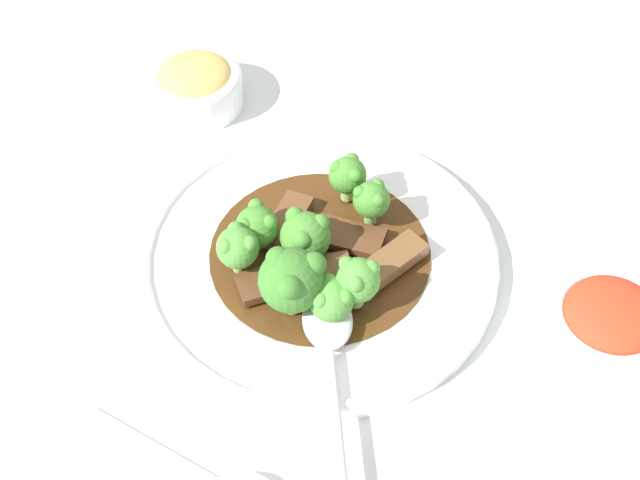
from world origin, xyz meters
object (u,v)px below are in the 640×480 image
at_px(beef_strip_1, 269,282).
at_px(broccoli_floret_3, 257,226).
at_px(broccoli_floret_7, 357,280).
at_px(side_bowl_kimchi, 608,324).
at_px(main_plate, 320,257).
at_px(serving_spoon, 329,339).
at_px(broccoli_floret_6, 331,299).
at_px(beef_strip_0, 392,261).
at_px(broccoli_floret_5, 371,200).
at_px(side_bowl_appetizer, 196,84).
at_px(beef_strip_2, 286,222).
at_px(beef_strip_4, 332,281).
at_px(broccoli_floret_0, 238,247).
at_px(broccoli_floret_4, 294,280).
at_px(beef_strip_3, 349,237).
at_px(broccoli_floret_2, 349,175).
at_px(broccoli_floret_1, 305,236).

xyz_separation_m(beef_strip_1, broccoli_floret_3, (-0.03, 0.04, 0.02)).
xyz_separation_m(broccoli_floret_3, broccoli_floret_7, (0.10, -0.03, 0.01)).
height_order(beef_strip_1, side_bowl_kimchi, side_bowl_kimchi).
bearing_deg(main_plate, serving_spoon, -64.33).
bearing_deg(broccoli_floret_6, beef_strip_0, 66.32).
distance_m(beef_strip_1, broccoli_floret_5, 0.12).
xyz_separation_m(beef_strip_0, serving_spoon, (-0.02, -0.10, -0.00)).
height_order(beef_strip_1, side_bowl_appetizer, side_bowl_appetizer).
xyz_separation_m(beef_strip_1, beef_strip_2, (-0.01, 0.07, 0.00)).
distance_m(beef_strip_4, broccoli_floret_3, 0.08).
distance_m(broccoli_floret_0, broccoli_floret_4, 0.06).
height_order(beef_strip_3, side_bowl_kimchi, side_bowl_kimchi).
height_order(main_plate, side_bowl_appetizer, side_bowl_appetizer).
height_order(main_plate, broccoli_floret_2, broccoli_floret_2).
distance_m(broccoli_floret_6, broccoli_floret_7, 0.03).
bearing_deg(broccoli_floret_5, beef_strip_2, -155.12).
bearing_deg(beef_strip_1, broccoli_floret_2, 76.92).
bearing_deg(side_bowl_kimchi, beef_strip_4, -170.19).
xyz_separation_m(beef_strip_4, serving_spoon, (0.02, -0.06, 0.00)).
bearing_deg(broccoli_floret_7, broccoli_floret_5, 101.95).
relative_size(broccoli_floret_2, side_bowl_appetizer, 0.49).
bearing_deg(broccoli_floret_5, serving_spoon, -84.72).
xyz_separation_m(beef_strip_2, broccoli_floret_5, (0.07, 0.03, 0.02)).
xyz_separation_m(beef_strip_0, broccoli_floret_4, (-0.06, -0.07, 0.03)).
height_order(broccoli_floret_1, broccoli_floret_7, broccoli_floret_7).
bearing_deg(beef_strip_2, side_bowl_appetizer, 139.02).
bearing_deg(beef_strip_1, broccoli_floret_5, 60.69).
bearing_deg(beef_strip_3, side_bowl_appetizer, 148.31).
height_order(broccoli_floret_5, side_bowl_kimchi, broccoli_floret_5).
height_order(beef_strip_0, beef_strip_3, beef_strip_0).
relative_size(beef_strip_3, broccoli_floret_4, 1.02).
bearing_deg(broccoli_floret_5, main_plate, -121.24).
xyz_separation_m(broccoli_floret_4, side_bowl_kimchi, (0.25, 0.07, -0.03)).
bearing_deg(beef_strip_1, broccoli_floret_3, 125.26).
bearing_deg(beef_strip_3, beef_strip_4, -85.42).
height_order(beef_strip_1, beef_strip_4, same).
distance_m(broccoli_floret_2, side_bowl_kimchi, 0.26).
bearing_deg(serving_spoon, side_bowl_kimchi, 24.99).
relative_size(beef_strip_1, broccoli_floret_2, 1.28).
distance_m(main_plate, broccoli_floret_5, 0.07).
distance_m(main_plate, broccoli_floret_2, 0.08).
bearing_deg(broccoli_floret_5, broccoli_floret_3, -143.33).
relative_size(main_plate, beef_strip_1, 5.25).
height_order(beef_strip_0, broccoli_floret_3, broccoli_floret_3).
height_order(broccoli_floret_4, side_bowl_appetizer, broccoli_floret_4).
relative_size(beef_strip_2, serving_spoon, 0.33).
relative_size(beef_strip_1, side_bowl_kimchi, 0.60).
distance_m(beef_strip_2, broccoli_floret_7, 0.11).
height_order(broccoli_floret_1, broccoli_floret_3, broccoli_floret_1).
bearing_deg(beef_strip_2, serving_spoon, -52.23).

